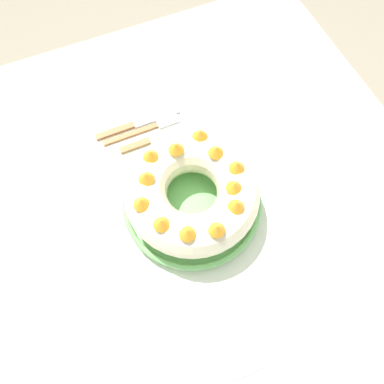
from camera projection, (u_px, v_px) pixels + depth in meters
name	position (u px, v px, depth m)	size (l,w,h in m)	color
ground_plane	(193.00, 285.00, 1.50)	(8.00, 8.00, 0.00)	gray
dining_table	(194.00, 231.00, 0.89)	(1.18, 1.09, 0.76)	silver
serving_dish	(192.00, 203.00, 0.80)	(0.30, 0.30, 0.03)	#6BB760
bundt_cake	(192.00, 192.00, 0.75)	(0.27, 0.27, 0.10)	beige
fork	(147.00, 129.00, 0.90)	(0.02, 0.19, 0.01)	#936038
serving_knife	(132.00, 125.00, 0.90)	(0.02, 0.21, 0.01)	#936038
cake_knife	(149.00, 141.00, 0.88)	(0.02, 0.16, 0.01)	#936038
napkin	(234.00, 333.00, 0.71)	(0.15, 0.10, 0.00)	#B2D1B7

